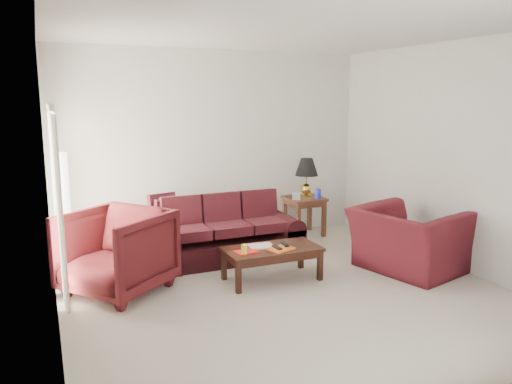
# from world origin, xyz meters

# --- Properties ---
(floor) EXTENTS (5.00, 5.00, 0.00)m
(floor) POSITION_xyz_m (0.00, 0.00, 0.00)
(floor) COLOR beige
(floor) RESTS_ON ground
(blinds) EXTENTS (0.10, 2.00, 2.16)m
(blinds) POSITION_xyz_m (-2.42, 1.30, 1.08)
(blinds) COLOR silver
(blinds) RESTS_ON ground
(sofa) EXTENTS (2.14, 0.96, 0.87)m
(sofa) POSITION_xyz_m (-0.23, 1.39, 0.43)
(sofa) COLOR black
(sofa) RESTS_ON ground
(throw_pillow) EXTENTS (0.44, 0.28, 0.42)m
(throw_pillow) POSITION_xyz_m (-0.96, 2.07, 0.69)
(throw_pillow) COLOR black
(throw_pillow) RESTS_ON sofa
(end_table) EXTENTS (0.64, 0.64, 0.64)m
(end_table) POSITION_xyz_m (1.42, 2.10, 0.32)
(end_table) COLOR #4D301A
(end_table) RESTS_ON ground
(table_lamp) EXTENTS (0.48, 0.48, 0.64)m
(table_lamp) POSITION_xyz_m (1.48, 2.15, 0.96)
(table_lamp) COLOR gold
(table_lamp) RESTS_ON end_table
(clock) EXTENTS (0.14, 0.09, 0.13)m
(clock) POSITION_xyz_m (1.19, 1.96, 0.71)
(clock) COLOR silver
(clock) RESTS_ON end_table
(blue_canister) EXTENTS (0.10, 0.10, 0.16)m
(blue_canister) POSITION_xyz_m (1.56, 1.91, 0.72)
(blue_canister) COLOR #1B21B5
(blue_canister) RESTS_ON end_table
(picture_frame) EXTENTS (0.14, 0.16, 0.05)m
(picture_frame) POSITION_xyz_m (1.26, 2.27, 0.71)
(picture_frame) COLOR white
(picture_frame) RESTS_ON end_table
(floor_lamp) EXTENTS (0.29, 0.29, 1.56)m
(floor_lamp) POSITION_xyz_m (-2.32, 2.20, 0.78)
(floor_lamp) COLOR white
(floor_lamp) RESTS_ON ground
(armchair_left) EXTENTS (1.50, 1.50, 0.99)m
(armchair_left) POSITION_xyz_m (-1.82, 0.74, 0.49)
(armchair_left) COLOR #400E11
(armchair_left) RESTS_ON ground
(armchair_right) EXTENTS (1.40, 1.52, 0.83)m
(armchair_right) POSITION_xyz_m (1.81, 0.00, 0.41)
(armchair_right) COLOR #471018
(armchair_right) RESTS_ON ground
(coffee_table) EXTENTS (1.21, 0.62, 0.42)m
(coffee_table) POSITION_xyz_m (0.02, 0.39, 0.21)
(coffee_table) COLOR black
(coffee_table) RESTS_ON ground
(magazine_red) EXTENTS (0.29, 0.24, 0.01)m
(magazine_red) POSITION_xyz_m (-0.35, 0.34, 0.43)
(magazine_red) COLOR red
(magazine_red) RESTS_ON coffee_table
(magazine_white) EXTENTS (0.33, 0.26, 0.02)m
(magazine_white) POSITION_xyz_m (-0.09, 0.49, 0.43)
(magazine_white) COLOR white
(magazine_white) RESTS_ON coffee_table
(magazine_orange) EXTENTS (0.36, 0.32, 0.02)m
(magazine_orange) POSITION_xyz_m (0.09, 0.28, 0.43)
(magazine_orange) COLOR orange
(magazine_orange) RESTS_ON coffee_table
(remote_a) EXTENTS (0.06, 0.18, 0.02)m
(remote_a) POSITION_xyz_m (0.04, 0.30, 0.45)
(remote_a) COLOR black
(remote_a) RESTS_ON coffee_table
(remote_b) EXTENTS (0.08, 0.19, 0.02)m
(remote_b) POSITION_xyz_m (0.19, 0.38, 0.45)
(remote_b) COLOR black
(remote_b) RESTS_ON coffee_table
(yellow_glass) EXTENTS (0.08, 0.08, 0.12)m
(yellow_glass) POSITION_xyz_m (-0.41, 0.27, 0.48)
(yellow_glass) COLOR #F5FC38
(yellow_glass) RESTS_ON coffee_table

